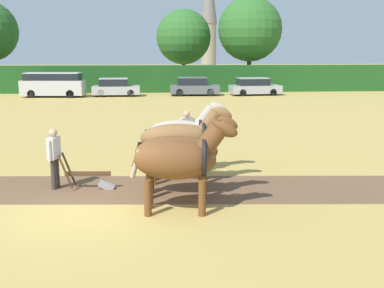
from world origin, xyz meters
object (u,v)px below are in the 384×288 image
(farmer_beside_team, at_px, (187,131))
(parked_car_left, at_px, (116,88))
(draft_horse_lead_left, at_px, (179,159))
(draft_horse_trail_right, at_px, (182,133))
(parked_car_center, at_px, (254,87))
(parked_car_center_left, at_px, (194,87))
(tree_center_left, at_px, (184,37))
(farmer_at_plow, at_px, (54,154))
(tree_center, at_px, (250,29))
(draft_horse_trail_left, at_px, (182,138))
(draft_horse_lead_right, at_px, (181,151))
(church_spire, at_px, (209,16))
(parked_van, at_px, (53,84))
(plow, at_px, (92,178))

(farmer_beside_team, bearing_deg, parked_car_left, 159.10)
(draft_horse_lead_left, distance_m, draft_horse_trail_right, 3.98)
(parked_car_center, bearing_deg, parked_car_center_left, 173.12)
(tree_center_left, bearing_deg, farmer_at_plow, -99.37)
(parked_car_center_left, bearing_deg, tree_center, 48.90)
(draft_horse_trail_right, xyz_separation_m, parked_car_left, (-4.08, 26.32, -0.55))
(draft_horse_trail_left, distance_m, farmer_at_plow, 3.66)
(tree_center, relative_size, draft_horse_lead_right, 3.14)
(farmer_at_plow, xyz_separation_m, parked_car_center, (11.65, 27.93, -0.29))
(parked_car_center, bearing_deg, farmer_beside_team, -112.66)
(draft_horse_lead_left, relative_size, parked_car_left, 0.66)
(draft_horse_trail_left, height_order, draft_horse_trail_right, draft_horse_trail_left)
(draft_horse_lead_left, height_order, parked_car_center_left, draft_horse_lead_left)
(draft_horse_lead_right, bearing_deg, church_spire, 87.16)
(tree_center, height_order, farmer_at_plow, tree_center)
(draft_horse_trail_left, relative_size, farmer_beside_team, 1.63)
(draft_horse_lead_left, distance_m, parked_van, 31.27)
(tree_center, distance_m, church_spire, 38.11)
(tree_center, bearing_deg, draft_horse_lead_right, -104.08)
(church_spire, height_order, farmer_beside_team, church_spire)
(farmer_at_plow, bearing_deg, parked_van, 114.54)
(parked_van, distance_m, parked_car_left, 5.16)
(church_spire, relative_size, draft_horse_lead_left, 7.05)
(draft_horse_lead_left, bearing_deg, draft_horse_trail_right, 89.79)
(parked_car_left, bearing_deg, draft_horse_trail_left, -82.12)
(draft_horse_lead_right, relative_size, parked_car_center_left, 0.67)
(draft_horse_trail_left, xyz_separation_m, parked_car_center, (8.02, 27.62, -0.63))
(draft_horse_lead_left, relative_size, parked_van, 0.50)
(tree_center_left, distance_m, farmer_beside_team, 33.33)
(tree_center, bearing_deg, parked_car_center_left, -133.07)
(draft_horse_lead_left, relative_size, draft_horse_trail_right, 0.98)
(draft_horse_trail_right, relative_size, parked_van, 0.51)
(tree_center, bearing_deg, farmer_beside_team, -105.24)
(draft_horse_trail_left, bearing_deg, draft_horse_trail_right, 89.73)
(farmer_at_plow, bearing_deg, parked_car_center_left, 90.55)
(farmer_at_plow, distance_m, farmer_beside_team, 5.37)
(tree_center, distance_m, draft_horse_trail_left, 35.71)
(plow, bearing_deg, farmer_beside_team, 55.97)
(tree_center, distance_m, parked_car_center_left, 10.31)
(plow, bearing_deg, tree_center_left, 86.62)
(draft_horse_trail_left, xyz_separation_m, plow, (-2.57, -0.47, -1.04))
(tree_center, bearing_deg, farmer_at_plow, -109.81)
(draft_horse_trail_right, bearing_deg, farmer_beside_team, 86.30)
(farmer_beside_team, bearing_deg, draft_horse_trail_right, -39.08)
(draft_horse_lead_left, height_order, parked_van, draft_horse_lead_left)
(draft_horse_trail_left, relative_size, parked_car_center_left, 0.66)
(draft_horse_trail_right, relative_size, parked_car_center_left, 0.63)
(draft_horse_trail_right, distance_m, parked_van, 27.59)
(draft_horse_trail_right, bearing_deg, tree_center_left, 90.57)
(draft_horse_trail_left, height_order, parked_car_center_left, draft_horse_trail_left)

